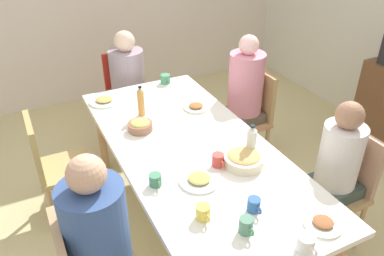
% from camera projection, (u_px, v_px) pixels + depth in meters
% --- Properties ---
extents(ground_plane, '(6.18, 6.18, 0.00)m').
position_uv_depth(ground_plane, '(192.00, 224.00, 3.08)').
color(ground_plane, '#CCBF86').
extents(dining_table, '(2.28, 1.02, 0.74)m').
position_uv_depth(dining_table, '(192.00, 154.00, 2.73)').
color(dining_table, white).
rests_on(dining_table, ground_plane).
extents(person_0, '(0.32, 0.32, 1.27)m').
position_uv_depth(person_0, '(100.00, 239.00, 1.95)').
color(person_0, '#322D55').
rests_on(person_0, ground_plane).
extents(chair_2, '(0.40, 0.40, 0.90)m').
position_uv_depth(chair_2, '(127.00, 91.00, 3.98)').
color(chair_2, '#AF351A').
rests_on(chair_2, ground_plane).
extents(person_2, '(0.34, 0.34, 1.16)m').
position_uv_depth(person_2, '(128.00, 77.00, 3.81)').
color(person_2, brown).
rests_on(person_2, ground_plane).
extents(chair_3, '(0.40, 0.40, 0.90)m').
position_uv_depth(chair_3, '(341.00, 183.00, 2.72)').
color(chair_3, tan).
rests_on(chair_3, ground_plane).
extents(person_3, '(0.30, 0.30, 1.17)m').
position_uv_depth(person_3, '(336.00, 166.00, 2.59)').
color(person_3, '#434544').
rests_on(person_3, ground_plane).
extents(chair_4, '(0.40, 0.40, 0.90)m').
position_uv_depth(chair_4, '(53.00, 163.00, 2.92)').
color(chair_4, tan).
rests_on(chair_4, ground_plane).
extents(chair_5, '(0.40, 0.40, 0.90)m').
position_uv_depth(chair_5, '(251.00, 113.00, 3.59)').
color(chair_5, tan).
rests_on(chair_5, ground_plane).
extents(person_5, '(0.31, 0.31, 1.26)m').
position_uv_depth(person_5, '(244.00, 91.00, 3.44)').
color(person_5, brown).
rests_on(person_5, ground_plane).
extents(plate_0, '(0.21, 0.21, 0.04)m').
position_uv_depth(plate_0, '(323.00, 223.00, 2.05)').
color(plate_0, white).
rests_on(plate_0, dining_table).
extents(plate_1, '(0.25, 0.25, 0.04)m').
position_uv_depth(plate_1, '(199.00, 180.00, 2.36)').
color(plate_1, white).
rests_on(plate_1, dining_table).
extents(plate_2, '(0.20, 0.20, 0.04)m').
position_uv_depth(plate_2, '(196.00, 107.00, 3.17)').
color(plate_2, silver).
rests_on(plate_2, dining_table).
extents(plate_3, '(0.25, 0.25, 0.04)m').
position_uv_depth(plate_3, '(104.00, 101.00, 3.26)').
color(plate_3, silver).
rests_on(plate_3, dining_table).
extents(bowl_0, '(0.18, 0.18, 0.08)m').
position_uv_depth(bowl_0, '(140.00, 125.00, 2.86)').
color(bowl_0, '#93634A').
rests_on(bowl_0, dining_table).
extents(bowl_1, '(0.27, 0.27, 0.09)m').
position_uv_depth(bowl_1, '(244.00, 159.00, 2.50)').
color(bowl_1, beige).
rests_on(bowl_1, dining_table).
extents(cup_1, '(0.12, 0.08, 0.08)m').
position_uv_depth(cup_1, '(203.00, 212.00, 2.08)').
color(cup_1, '#DDC24A').
rests_on(cup_1, dining_table).
extents(cup_2, '(0.11, 0.08, 0.09)m').
position_uv_depth(cup_2, '(218.00, 160.00, 2.49)').
color(cup_2, '#D24842').
rests_on(cup_2, dining_table).
extents(cup_3, '(0.13, 0.09, 0.08)m').
position_uv_depth(cup_3, '(165.00, 79.00, 3.58)').
color(cup_3, '#489569').
rests_on(cup_3, dining_table).
extents(cup_4, '(0.11, 0.08, 0.08)m').
position_uv_depth(cup_4, '(155.00, 180.00, 2.32)').
color(cup_4, '#478764').
rests_on(cup_4, dining_table).
extents(cup_5, '(0.11, 0.07, 0.08)m').
position_uv_depth(cup_5, '(254.00, 205.00, 2.13)').
color(cup_5, '#2F5FA2').
rests_on(cup_5, dining_table).
extents(cup_6, '(0.12, 0.09, 0.09)m').
position_uv_depth(cup_6, '(306.00, 244.00, 1.89)').
color(cup_6, white).
rests_on(cup_6, dining_table).
extents(cup_7, '(0.11, 0.07, 0.09)m').
position_uv_depth(cup_7, '(246.00, 226.00, 1.99)').
color(cup_7, '#4F8267').
rests_on(cup_7, dining_table).
extents(bottle_0, '(0.07, 0.07, 0.24)m').
position_uv_depth(bottle_0, '(251.00, 142.00, 2.55)').
color(bottle_0, silver).
rests_on(bottle_0, dining_table).
extents(bottle_1, '(0.05, 0.05, 0.25)m').
position_uv_depth(bottle_1, '(141.00, 102.00, 3.02)').
color(bottle_1, '#CD9246').
rests_on(bottle_1, dining_table).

